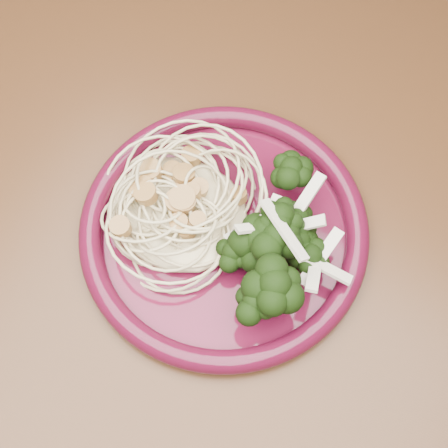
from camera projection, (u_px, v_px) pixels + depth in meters
name	position (u px, v px, depth m)	size (l,w,h in m)	color
dining_table	(301.00, 359.00, 0.59)	(1.20, 0.80, 0.75)	#472814
dinner_plate	(224.00, 229.00, 0.53)	(0.28, 0.28, 0.02)	#4A0C21
spaghetti_pile	(178.00, 208.00, 0.52)	(0.12, 0.11, 0.03)	#C9BC8B
scallop_cluster	(176.00, 191.00, 0.50)	(0.10, 0.10, 0.03)	#AA7C3E
broccoli_pile	(282.00, 240.00, 0.50)	(0.08, 0.14, 0.05)	black
onion_garnish	(286.00, 224.00, 0.47)	(0.06, 0.09, 0.05)	beige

